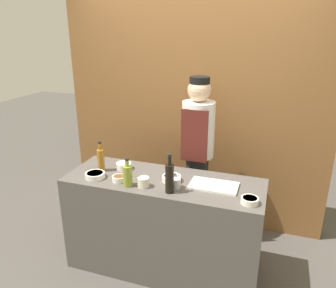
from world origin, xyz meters
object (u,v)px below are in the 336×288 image
at_px(chef_center, 197,154).
at_px(sauce_bowl_brown, 119,178).
at_px(sauce_bowl_orange, 95,175).
at_px(bottle_soy, 170,178).
at_px(cup_steel, 176,183).
at_px(bottle_oil, 128,175).
at_px(sauce_bowl_green, 124,166).
at_px(cup_cream, 143,182).
at_px(bottle_amber, 101,160).
at_px(cutting_board, 214,186).
at_px(sauce_bowl_purple, 172,178).
at_px(sauce_bowl_yellow, 250,200).

bearing_deg(chef_center, sauce_bowl_brown, -125.86).
xyz_separation_m(sauce_bowl_orange, bottle_soy, (0.69, -0.04, 0.10)).
bearing_deg(cup_steel, chef_center, 88.71).
bearing_deg(bottle_oil, sauce_bowl_green, 121.55).
bearing_deg(cup_cream, bottle_amber, 160.65).
xyz_separation_m(cutting_board, bottle_amber, (-1.02, -0.01, 0.10)).
distance_m(sauce_bowl_brown, bottle_oil, 0.13).
distance_m(bottle_soy, chef_center, 0.74).
height_order(sauce_bowl_purple, bottle_oil, bottle_oil).
relative_size(sauce_bowl_purple, cup_steel, 1.96).
height_order(bottle_amber, cup_cream, bottle_amber).
height_order(cutting_board, bottle_oil, bottle_oil).
xyz_separation_m(sauce_bowl_yellow, cup_cream, (-0.84, -0.00, 0.01)).
bearing_deg(sauce_bowl_green, bottle_amber, -150.28).
relative_size(sauce_bowl_brown, cup_cream, 1.20).
relative_size(sauce_bowl_orange, bottle_oil, 0.71).
xyz_separation_m(sauce_bowl_brown, bottle_soy, (0.46, -0.05, 0.10)).
bearing_deg(cup_steel, cup_cream, -165.93).
distance_m(cup_steel, chef_center, 0.65).
relative_size(sauce_bowl_orange, sauce_bowl_purple, 1.07).
bearing_deg(sauce_bowl_orange, sauce_bowl_brown, 0.87).
height_order(sauce_bowl_brown, cutting_board, sauce_bowl_brown).
xyz_separation_m(sauce_bowl_orange, sauce_bowl_brown, (0.23, 0.00, 0.00)).
distance_m(sauce_bowl_green, sauce_bowl_purple, 0.50).
distance_m(bottle_amber, chef_center, 0.93).
bearing_deg(cup_cream, sauce_bowl_purple, 44.24).
bearing_deg(chef_center, bottle_soy, -92.95).
bearing_deg(bottle_soy, cup_steel, 74.79).
bearing_deg(chef_center, sauce_bowl_purple, -99.09).
height_order(cutting_board, bottle_amber, bottle_amber).
bearing_deg(cutting_board, sauce_bowl_orange, -170.97).
bearing_deg(sauce_bowl_brown, bottle_soy, -5.75).
xyz_separation_m(cutting_board, cup_cream, (-0.54, -0.18, 0.03)).
xyz_separation_m(sauce_bowl_brown, bottle_amber, (-0.25, 0.14, 0.08)).
xyz_separation_m(sauce_bowl_orange, bottle_oil, (0.33, -0.05, 0.07)).
height_order(sauce_bowl_yellow, bottle_oil, bottle_oil).
distance_m(sauce_bowl_yellow, cup_steel, 0.59).
relative_size(sauce_bowl_yellow, sauce_bowl_green, 0.95).
bearing_deg(sauce_bowl_yellow, sauce_bowl_green, 166.92).
bearing_deg(sauce_bowl_brown, sauce_bowl_orange, -179.13).
bearing_deg(cutting_board, sauce_bowl_yellow, -30.52).
height_order(sauce_bowl_green, cup_cream, cup_cream).
height_order(sauce_bowl_yellow, chef_center, chef_center).
bearing_deg(bottle_oil, cup_cream, 10.97).
relative_size(sauce_bowl_orange, sauce_bowl_green, 1.23).
relative_size(bottle_amber, cup_cream, 2.90).
relative_size(bottle_soy, cup_cream, 3.40).
height_order(sauce_bowl_green, sauce_bowl_brown, sauce_bowl_green).
height_order(sauce_bowl_purple, bottle_amber, bottle_amber).
bearing_deg(sauce_bowl_orange, bottle_amber, 98.94).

